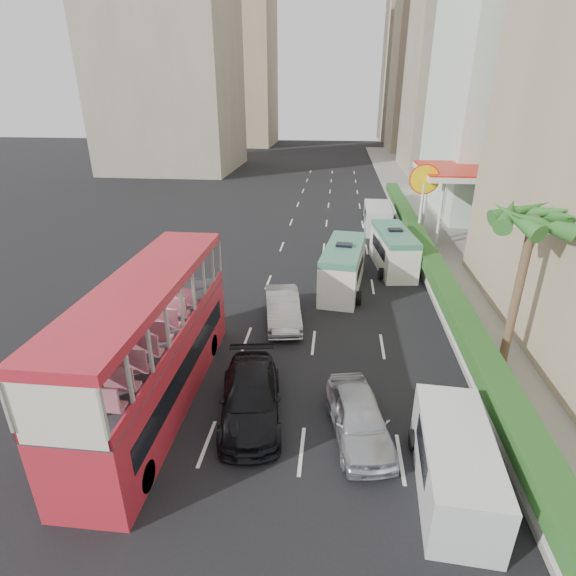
# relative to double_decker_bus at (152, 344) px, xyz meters

# --- Properties ---
(ground_plane) EXTENTS (200.00, 200.00, 0.00)m
(ground_plane) POSITION_rel_double_decker_bus_xyz_m (6.00, 0.00, -2.53)
(ground_plane) COLOR black
(ground_plane) RESTS_ON ground
(double_decker_bus) EXTENTS (2.50, 11.00, 5.06)m
(double_decker_bus) POSITION_rel_double_decker_bus_xyz_m (0.00, 0.00, 0.00)
(double_decker_bus) COLOR red
(double_decker_bus) RESTS_ON ground
(car_silver_lane_a) EXTENTS (2.46, 4.94, 1.55)m
(car_silver_lane_a) POSITION_rel_double_decker_bus_xyz_m (3.91, 6.93, -2.53)
(car_silver_lane_a) COLOR #B0B2B7
(car_silver_lane_a) RESTS_ON ground
(car_silver_lane_b) EXTENTS (2.62, 4.70, 1.51)m
(car_silver_lane_b) POSITION_rel_double_decker_bus_xyz_m (7.46, -1.05, -2.53)
(car_silver_lane_b) COLOR #B0B2B7
(car_silver_lane_b) RESTS_ON ground
(car_black) EXTENTS (2.92, 5.50, 1.52)m
(car_black) POSITION_rel_double_decker_bus_xyz_m (3.62, -0.38, -2.53)
(car_black) COLOR black
(car_black) RESTS_ON ground
(van_asset) EXTENTS (2.61, 5.13, 1.39)m
(van_asset) POSITION_rel_double_decker_bus_xyz_m (7.00, 16.03, -2.53)
(van_asset) COLOR silver
(van_asset) RESTS_ON ground
(minibus_near) EXTENTS (2.79, 6.30, 2.70)m
(minibus_near) POSITION_rel_double_decker_bus_xyz_m (6.94, 11.46, -1.18)
(minibus_near) COLOR silver
(minibus_near) RESTS_ON ground
(minibus_far) EXTENTS (2.67, 6.05, 2.59)m
(minibus_far) POSITION_rel_double_decker_bus_xyz_m (10.24, 15.23, -1.23)
(minibus_far) COLOR silver
(minibus_far) RESTS_ON ground
(panel_van_near) EXTENTS (2.23, 4.96, 1.94)m
(panel_van_near) POSITION_rel_double_decker_bus_xyz_m (10.13, -3.03, -1.56)
(panel_van_near) COLOR silver
(panel_van_near) RESTS_ON ground
(panel_van_far) EXTENTS (2.16, 5.23, 2.08)m
(panel_van_far) POSITION_rel_double_decker_bus_xyz_m (9.89, 24.41, -1.49)
(panel_van_far) COLOR silver
(panel_van_far) RESTS_ON ground
(sidewalk) EXTENTS (6.00, 120.00, 0.18)m
(sidewalk) POSITION_rel_double_decker_bus_xyz_m (15.00, 25.00, -2.44)
(sidewalk) COLOR #99968C
(sidewalk) RESTS_ON ground
(kerb_wall) EXTENTS (0.30, 44.00, 1.00)m
(kerb_wall) POSITION_rel_double_decker_bus_xyz_m (12.20, 14.00, -1.85)
(kerb_wall) COLOR silver
(kerb_wall) RESTS_ON sidewalk
(hedge) EXTENTS (1.10, 44.00, 0.70)m
(hedge) POSITION_rel_double_decker_bus_xyz_m (12.20, 14.00, -1.00)
(hedge) COLOR #2D6626
(hedge) RESTS_ON kerb_wall
(palm_tree) EXTENTS (0.36, 0.36, 6.40)m
(palm_tree) POSITION_rel_double_decker_bus_xyz_m (13.80, 4.00, 0.85)
(palm_tree) COLOR brown
(palm_tree) RESTS_ON sidewalk
(shell_station) EXTENTS (6.50, 8.00, 5.50)m
(shell_station) POSITION_rel_double_decker_bus_xyz_m (16.00, 23.00, 0.22)
(shell_station) COLOR silver
(shell_station) RESTS_ON ground
(tower_far_a) EXTENTS (14.00, 14.00, 44.00)m
(tower_far_a) POSITION_rel_double_decker_bus_xyz_m (23.00, 82.00, 19.47)
(tower_far_a) COLOR tan
(tower_far_a) RESTS_ON ground
(tower_far_b) EXTENTS (14.00, 14.00, 40.00)m
(tower_far_b) POSITION_rel_double_decker_bus_xyz_m (23.00, 104.00, 17.47)
(tower_far_b) COLOR tan
(tower_far_b) RESTS_ON ground
(tower_left_b) EXTENTS (16.00, 16.00, 46.00)m
(tower_left_b) POSITION_rel_double_decker_bus_xyz_m (-16.00, 90.00, 20.47)
(tower_left_b) COLOR tan
(tower_left_b) RESTS_ON ground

